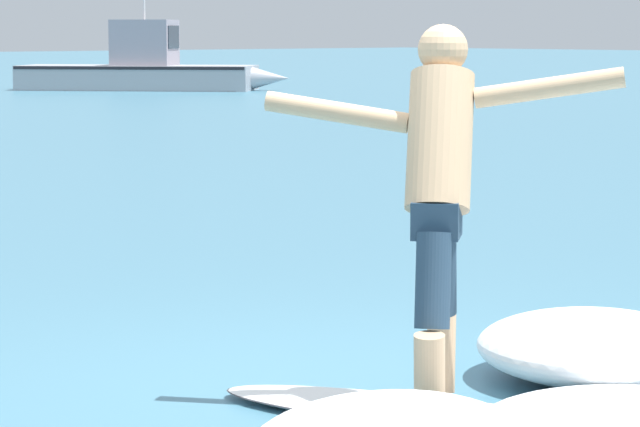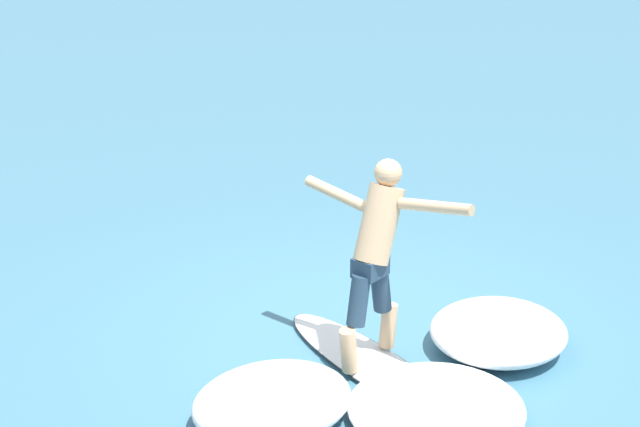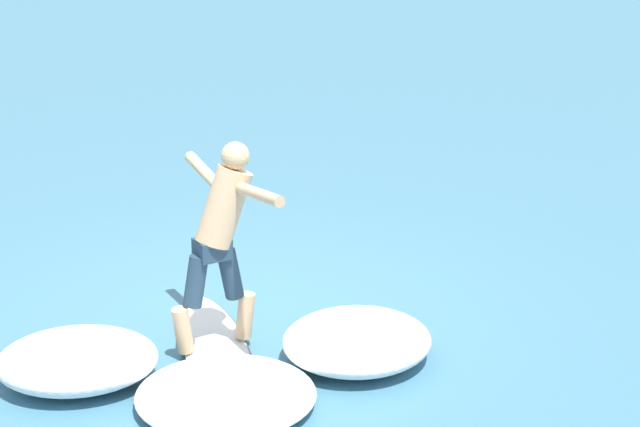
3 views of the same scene
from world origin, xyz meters
TOP-DOWN VIEW (x-y plane):
  - ground_plane at (0.00, 0.00)m, footprint 200.00×200.00m
  - surfboard at (-0.04, -0.65)m, footprint 1.25×2.22m
  - surfer at (0.01, -0.56)m, footprint 1.05×1.28m
  - fishing_boat_near_jetty at (20.18, 30.30)m, footprint 6.01×6.74m
  - wave_foam_at_nose at (1.07, -0.59)m, footprint 1.64×1.64m

SIDE VIEW (x-z plane):
  - ground_plane at x=0.00m, z-range 0.00..0.00m
  - surfboard at x=-0.04m, z-range -0.07..0.13m
  - wave_foam_at_nose at x=1.07m, z-range 0.00..0.33m
  - fishing_boat_near_jetty at x=20.18m, z-range -0.84..2.03m
  - surfer at x=0.01m, z-range 0.21..1.86m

